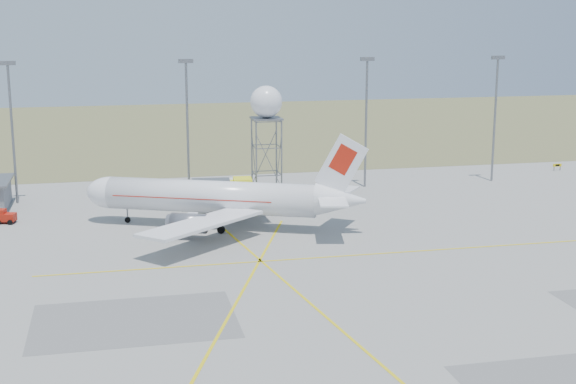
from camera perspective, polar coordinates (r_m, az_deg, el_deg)
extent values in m
plane|color=#A4A49E|center=(63.41, 8.46, -12.43)|extent=(400.00, 400.00, 0.00)
cube|color=#626C3B|center=(196.55, -6.28, 4.47)|extent=(400.00, 120.00, 0.03)
cylinder|color=slate|center=(121.49, -18.99, 3.85)|extent=(0.36, 0.36, 20.00)
cube|color=slate|center=(120.55, -19.33, 8.65)|extent=(2.20, 0.50, 0.60)
cylinder|color=slate|center=(121.25, -7.15, 4.41)|extent=(0.36, 0.36, 20.00)
cube|color=slate|center=(120.30, -7.28, 9.22)|extent=(2.20, 0.50, 0.60)
cylinder|color=slate|center=(126.96, 5.57, 4.79)|extent=(0.36, 0.36, 20.00)
cube|color=slate|center=(126.06, 5.66, 9.40)|extent=(2.20, 0.50, 0.60)
cylinder|color=slate|center=(135.40, 14.49, 4.93)|extent=(0.36, 0.36, 20.00)
cube|color=slate|center=(134.55, 14.72, 9.24)|extent=(2.20, 0.50, 0.60)
cylinder|color=black|center=(149.25, 18.39, 1.61)|extent=(0.10, 0.10, 0.80)
cylinder|color=black|center=(149.86, 18.79, 1.62)|extent=(0.10, 0.10, 0.80)
cube|color=yellow|center=(149.46, 18.60, 1.82)|extent=(1.60, 0.15, 0.50)
cube|color=black|center=(149.39, 18.62, 1.82)|extent=(0.80, 0.03, 0.30)
cylinder|color=white|center=(103.05, -5.49, -0.34)|extent=(26.57, 14.73, 4.18)
ellipsoid|color=white|center=(107.65, -12.44, -0.04)|extent=(7.81, 6.51, 4.18)
cube|color=black|center=(108.02, -13.07, 0.32)|extent=(2.37, 2.74, 1.02)
cone|color=white|center=(99.60, 3.78, -0.57)|extent=(7.42, 6.35, 4.18)
cube|color=white|center=(98.72, 3.81, 1.91)|extent=(6.26, 2.97, 7.86)
cube|color=#B71B0C|center=(98.57, 3.94, 2.33)|extent=(3.44, 1.77, 4.03)
cube|color=white|center=(102.79, 3.73, 0.13)|extent=(5.37, 6.61, 0.19)
cube|color=white|center=(96.31, 3.22, -0.69)|extent=(5.37, 6.61, 0.19)
cube|color=white|center=(111.72, -3.34, 0.13)|extent=(5.70, 16.92, 0.38)
cube|color=white|center=(94.10, -6.18, -2.23)|extent=(15.99, 14.65, 0.38)
cylinder|color=slate|center=(109.45, -5.10, -0.66)|extent=(4.99, 3.96, 2.40)
cylinder|color=slate|center=(98.19, -7.05, -2.21)|extent=(4.99, 3.96, 2.40)
cube|color=#B71B0C|center=(103.63, -6.60, -0.24)|extent=(20.84, 12.25, 0.13)
cylinder|color=black|center=(107.63, -11.34, -1.90)|extent=(0.96, 0.96, 0.94)
cube|color=black|center=(103.30, -4.34, -2.29)|extent=(3.47, 6.16, 0.94)
cylinder|color=slate|center=(103.19, -4.34, -2.04)|extent=(0.33, 0.33, 1.88)
cylinder|color=slate|center=(115.63, -2.26, 2.13)|extent=(0.22, 0.22, 12.11)
cylinder|color=slate|center=(116.34, -0.46, 2.21)|extent=(0.22, 0.22, 12.11)
cylinder|color=slate|center=(119.93, -0.83, 2.51)|extent=(0.22, 0.22, 12.11)
cylinder|color=slate|center=(119.24, -2.59, 2.44)|extent=(0.22, 0.22, 12.11)
cube|color=slate|center=(116.88, -1.55, 5.25)|extent=(4.33, 4.33, 0.23)
sphere|color=white|center=(116.61, -1.56, 6.43)|extent=(4.66, 4.66, 4.66)
cube|color=yellow|center=(115.45, -4.97, 0.12)|extent=(10.03, 4.17, 2.39)
cube|color=yellow|center=(115.42, -3.25, 0.64)|extent=(2.88, 3.27, 1.52)
cube|color=black|center=(115.45, -2.88, 0.70)|extent=(0.38, 2.82, 1.09)
cube|color=slate|center=(115.13, -5.52, 0.79)|extent=(5.65, 3.11, 0.43)
cube|color=#A4190B|center=(111.44, -19.42, -1.70)|extent=(2.73, 2.07, 0.99)
cube|color=#A4190B|center=(111.45, -19.71, -1.31)|extent=(1.28, 1.52, 0.55)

